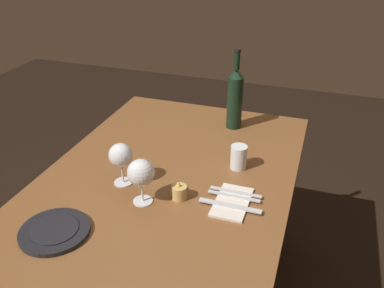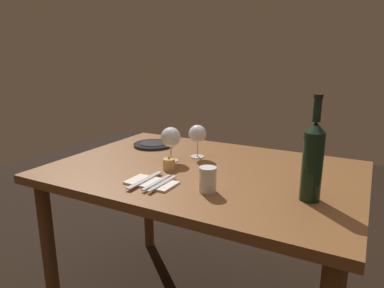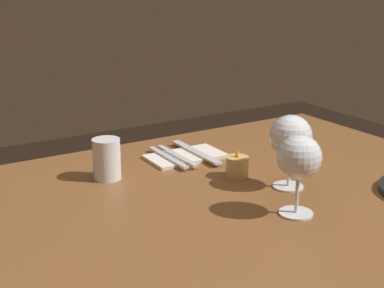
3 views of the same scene
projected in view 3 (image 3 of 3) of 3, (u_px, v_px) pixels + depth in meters
The scene contains 9 objects.
dining_table at pixel (213, 241), 1.15m from camera, with size 1.30×0.90×0.74m.
wine_glass_left at pixel (299, 159), 1.03m from camera, with size 0.08×0.08×0.16m.
wine_glass_right at pixel (291, 138), 1.16m from camera, with size 0.09×0.09×0.16m.
water_tumbler at pixel (107, 161), 1.23m from camera, with size 0.06×0.06×0.09m.
votive_candle at pixel (237, 167), 1.25m from camera, with size 0.05×0.05×0.07m.
folded_napkin at pixel (185, 156), 1.38m from camera, with size 0.19×0.11×0.01m.
fork_inner at pixel (177, 155), 1.37m from camera, with size 0.02×0.18×0.00m.
fork_outer at pixel (168, 157), 1.35m from camera, with size 0.02×0.18×0.00m.
table_knife at pixel (196, 152), 1.39m from camera, with size 0.02×0.21×0.00m.
Camera 3 is at (-0.58, -0.86, 1.19)m, focal length 51.82 mm.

